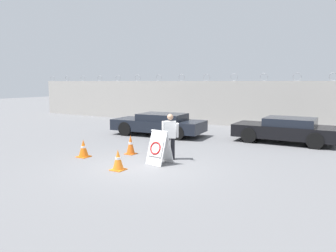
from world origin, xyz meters
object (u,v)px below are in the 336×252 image
Objects in this scene: barricade_sign at (159,147)px; traffic_cone_far at (83,148)px; parked_car_front_coupe at (159,124)px; traffic_cone_mid at (118,160)px; traffic_cone_near at (131,145)px; parked_car_rear_sedan at (286,130)px; security_guard at (170,135)px.

barricade_sign is 1.74× the size of traffic_cone_far.
parked_car_front_coupe is (-0.25, 5.63, 0.28)m from traffic_cone_far.
traffic_cone_mid is 2.40m from traffic_cone_far.
traffic_cone_mid is at bearing 106.38° from parked_car_front_coupe.
traffic_cone_near is at bearing 164.38° from barricade_sign.
parked_car_rear_sedan reaches higher than barricade_sign.
barricade_sign is at bearing -121.95° from security_guard.
traffic_cone_near reaches higher than traffic_cone_far.
security_guard reaches higher than parked_car_front_coupe.
traffic_cone_far is 5.64m from parked_car_front_coupe.
parked_car_rear_sedan is (5.84, 6.87, 0.28)m from traffic_cone_far.
security_guard is at bearing 23.74° from traffic_cone_far.
security_guard is at bearing 94.45° from barricade_sign.
parked_car_rear_sedan reaches higher than traffic_cone_mid.
parked_car_front_coupe is at bearing 96.83° from security_guard.
traffic_cone_far is (-2.98, -1.31, -0.58)m from security_guard.
traffic_cone_near is 4.58m from parked_car_front_coupe.
parked_car_front_coupe reaches higher than traffic_cone_near.
barricade_sign is at bearing 11.21° from traffic_cone_far.
barricade_sign is 0.80m from security_guard.
traffic_cone_far is at bearing -133.10° from traffic_cone_near.
security_guard is 5.40m from parked_car_front_coupe.
parked_car_front_coupe is at bearing 108.64° from traffic_cone_near.
traffic_cone_near is (-1.74, 0.71, -0.20)m from barricade_sign.
traffic_cone_far is at bearing 87.29° from parked_car_front_coupe.
parked_car_front_coupe is (-2.54, 6.38, 0.28)m from traffic_cone_mid.
traffic_cone_mid is 0.13× the size of parked_car_front_coupe.
parked_car_front_coupe is 1.09× the size of parked_car_rear_sedan.
traffic_cone_far is at bearing 173.75° from security_guard.
barricade_sign is 6.92m from parked_car_rear_sedan.
parked_car_rear_sedan is at bearing -173.75° from parked_car_front_coupe.
security_guard reaches higher than parked_car_rear_sedan.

